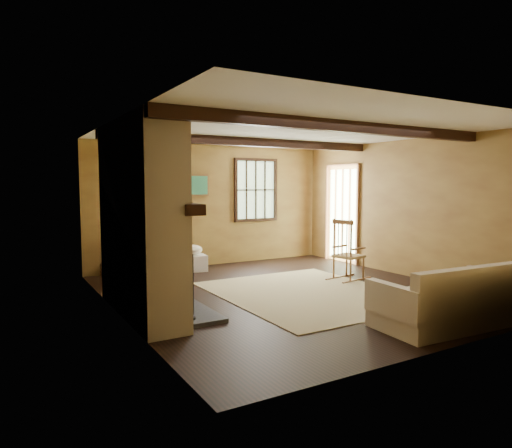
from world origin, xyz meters
TOP-DOWN VIEW (x-y plane):
  - ground at (0.00, 0.00)m, footprint 5.50×5.50m
  - room_envelope at (0.22, 0.26)m, footprint 5.02×5.52m
  - fireplace at (-2.23, -0.00)m, footprint 1.02×2.30m
  - rug at (0.20, -0.20)m, footprint 2.50×3.00m
  - rocking_chair at (1.37, 0.26)m, footprint 0.81×0.52m
  - sofa at (0.70, -2.28)m, footprint 1.85×0.91m
  - firewood_pile at (-1.88, 2.60)m, footprint 0.67×0.12m
  - laundry_basket at (-0.62, 2.30)m, footprint 0.54×0.43m
  - basket_pillow at (-0.62, 2.30)m, footprint 0.46×0.40m
  - armchair at (-1.53, 2.06)m, footprint 1.13×1.14m

SIDE VIEW (x-z plane):
  - ground at x=0.00m, z-range 0.00..0.00m
  - rug at x=0.20m, z-range 0.00..0.01m
  - firewood_pile at x=-1.88m, z-range 0.00..0.24m
  - laundry_basket at x=-0.62m, z-range 0.00..0.30m
  - sofa at x=0.70m, z-range -0.10..0.63m
  - armchair at x=-1.53m, z-range 0.00..0.78m
  - basket_pillow at x=-0.62m, z-range 0.30..0.49m
  - rocking_chair at x=1.37m, z-range -0.08..0.96m
  - fireplace at x=-2.23m, z-range -0.10..2.30m
  - room_envelope at x=0.22m, z-range 0.41..2.85m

